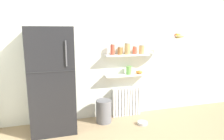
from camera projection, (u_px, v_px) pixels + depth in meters
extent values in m
cube|color=silver|center=(112.00, 53.00, 4.05)|extent=(7.04, 0.10, 2.60)
cube|color=black|center=(52.00, 80.00, 3.47)|extent=(0.74, 0.63, 1.82)
cube|color=#262628|center=(51.00, 72.00, 3.12)|extent=(0.73, 0.01, 0.01)
cylinder|color=#4C4C51|center=(66.00, 54.00, 3.12)|extent=(0.02, 0.02, 0.40)
cube|color=white|center=(113.00, 103.00, 4.12)|extent=(0.04, 0.12, 0.59)
cube|color=white|center=(116.00, 103.00, 4.14)|extent=(0.04, 0.12, 0.59)
cube|color=white|center=(119.00, 102.00, 4.16)|extent=(0.04, 0.12, 0.59)
cube|color=white|center=(122.00, 102.00, 4.17)|extent=(0.04, 0.12, 0.59)
cube|color=white|center=(125.00, 102.00, 4.19)|extent=(0.04, 0.12, 0.59)
cube|color=white|center=(128.00, 102.00, 4.21)|extent=(0.04, 0.12, 0.59)
cube|color=white|center=(130.00, 101.00, 4.22)|extent=(0.04, 0.12, 0.59)
cube|color=white|center=(133.00, 101.00, 4.24)|extent=(0.04, 0.12, 0.59)
cube|color=white|center=(136.00, 101.00, 4.26)|extent=(0.04, 0.12, 0.59)
cube|color=white|center=(138.00, 100.00, 4.27)|extent=(0.04, 0.12, 0.59)
cube|color=white|center=(127.00, 75.00, 4.06)|extent=(0.90, 0.22, 0.02)
cube|color=white|center=(127.00, 55.00, 3.98)|extent=(0.90, 0.22, 0.02)
cylinder|color=#C64C38|center=(113.00, 50.00, 3.88)|extent=(0.08, 0.08, 0.20)
cylinder|color=gray|center=(113.00, 44.00, 3.86)|extent=(0.07, 0.07, 0.02)
cylinder|color=olive|center=(120.00, 51.00, 3.92)|extent=(0.10, 0.10, 0.14)
cylinder|color=gray|center=(120.00, 47.00, 3.91)|extent=(0.09, 0.09, 0.02)
cylinder|color=tan|center=(127.00, 49.00, 3.96)|extent=(0.11, 0.11, 0.21)
cylinder|color=gray|center=(128.00, 43.00, 3.94)|extent=(0.10, 0.10, 0.02)
cylinder|color=#C64C38|center=(135.00, 50.00, 4.01)|extent=(0.08, 0.08, 0.15)
cylinder|color=gray|center=(135.00, 46.00, 3.99)|extent=(0.07, 0.07, 0.02)
cylinder|color=tan|center=(142.00, 50.00, 4.04)|extent=(0.11, 0.11, 0.16)
cylinder|color=gray|center=(142.00, 45.00, 4.03)|extent=(0.10, 0.10, 0.02)
cylinder|color=#66A84C|center=(129.00, 70.00, 4.05)|extent=(0.11, 0.11, 0.17)
ellipsoid|color=orange|center=(139.00, 72.00, 4.12)|extent=(0.15, 0.15, 0.07)
cylinder|color=slate|center=(104.00, 111.00, 3.88)|extent=(0.30, 0.30, 0.44)
cylinder|color=#B7B7BC|center=(142.00, 123.00, 3.82)|extent=(0.19, 0.19, 0.05)
torus|color=#B2B2B7|center=(178.00, 36.00, 3.88)|extent=(0.31, 0.31, 0.01)
cylinder|color=#A8A8AD|center=(178.00, 38.00, 3.88)|extent=(0.25, 0.25, 0.01)
sphere|color=gold|center=(179.00, 36.00, 3.88)|extent=(0.08, 0.08, 0.08)
sphere|color=red|center=(176.00, 36.00, 3.90)|extent=(0.08, 0.08, 0.08)
sphere|color=gold|center=(178.00, 36.00, 3.81)|extent=(0.08, 0.08, 0.08)
ellipsoid|color=yellow|center=(180.00, 36.00, 3.86)|extent=(0.17, 0.06, 0.05)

